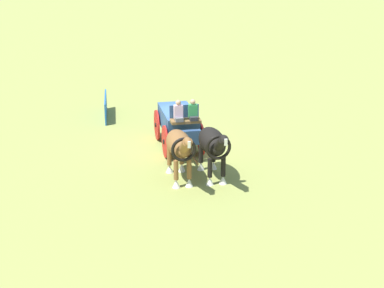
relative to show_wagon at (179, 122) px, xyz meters
The scene contains 5 objects.
ground_plane 1.21m from the show_wagon, behind, with size 220.00×220.00×0.00m, color olive.
show_wagon is the anchor object (origin of this frame).
draft_horse_near 3.71m from the show_wagon, 11.54° to the left, with size 3.25×1.01×2.29m.
draft_horse_off 3.72m from the show_wagon, ahead, with size 3.22×0.97×2.29m.
sponsor_banner 6.25m from the show_wagon, 150.78° to the right, with size 3.20×0.06×1.10m, color #1959B2.
Camera 1 is at (23.45, -3.65, 8.61)m, focal length 52.31 mm.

